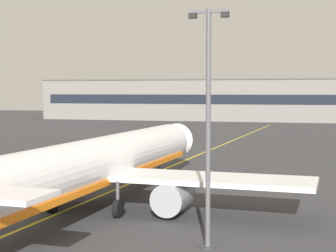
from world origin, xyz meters
name	(u,v)px	position (x,y,z in m)	size (l,w,h in m)	color
taxiway_centreline	(151,175)	(0.00, 30.00, 0.00)	(0.30, 180.00, 0.01)	yellow
airliner_foreground	(95,165)	(0.84, 12.91, 3.37)	(32.22, 41.52, 11.65)	white
apron_lamp_post	(208,125)	(10.78, 5.36, 7.02)	(2.24, 0.90, 13.42)	#515156
safety_cone_by_nose_gear	(166,176)	(2.27, 27.99, 0.26)	(0.44, 0.44, 0.55)	orange
terminal_building	(250,100)	(-0.95, 137.20, 6.35)	(131.19, 12.40, 12.69)	slate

